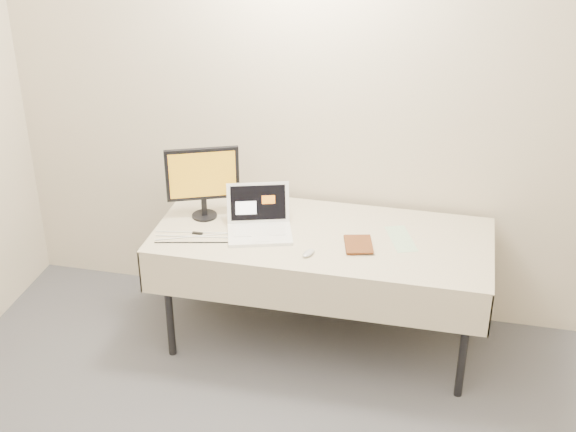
% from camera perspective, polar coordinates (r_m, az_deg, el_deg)
% --- Properties ---
extents(back_wall, '(4.00, 0.10, 2.70)m').
position_cam_1_polar(back_wall, '(4.59, 3.68, 8.09)').
color(back_wall, beige).
rests_on(back_wall, ground).
extents(table, '(1.86, 0.81, 0.74)m').
position_cam_1_polar(table, '(4.47, 2.45, -2.01)').
color(table, black).
rests_on(table, ground).
extents(laptop, '(0.43, 0.41, 0.24)m').
position_cam_1_polar(laptop, '(4.45, -2.07, -0.37)').
color(laptop, white).
rests_on(laptop, table).
extents(monitor, '(0.39, 0.19, 0.43)m').
position_cam_1_polar(monitor, '(4.53, -6.10, 2.75)').
color(monitor, black).
rests_on(monitor, table).
extents(book, '(0.15, 0.05, 0.20)m').
position_cam_1_polar(book, '(4.28, 4.10, -1.03)').
color(book, '#994A1B').
rests_on(book, table).
extents(alarm_clock, '(0.14, 0.09, 0.06)m').
position_cam_1_polar(alarm_clock, '(4.73, -1.02, 1.02)').
color(alarm_clock, black).
rests_on(alarm_clock, table).
extents(clicker, '(0.08, 0.10, 0.02)m').
position_cam_1_polar(clicker, '(4.24, 1.47, -2.65)').
color(clicker, '#B4B4B6').
rests_on(clicker, table).
extents(paper_form, '(0.21, 0.31, 0.00)m').
position_cam_1_polar(paper_form, '(4.43, 8.04, -1.61)').
color(paper_form, '#AFD7AB').
rests_on(paper_form, table).
extents(usb_dongle, '(0.06, 0.02, 0.01)m').
position_cam_1_polar(usb_dongle, '(4.46, -6.45, -1.23)').
color(usb_dongle, black).
rests_on(usb_dongle, table).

